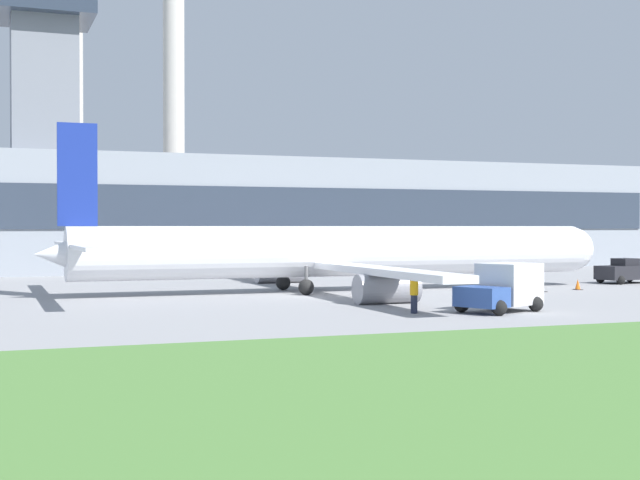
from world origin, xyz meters
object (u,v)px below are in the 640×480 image
ground_crew_person (414,294)px  pushback_tug (625,272)px  airplane (337,253)px  fuel_truck (503,288)px

ground_crew_person → pushback_tug: bearing=31.3°
airplane → pushback_tug: 21.55m
pushback_tug → fuel_truck: size_ratio=0.93×
pushback_tug → ground_crew_person: size_ratio=2.50×
fuel_truck → ground_crew_person: (-4.23, 0.63, -0.21)m
pushback_tug → fuel_truck: bearing=-142.2°
ground_crew_person → airplane: bearing=82.6°
airplane → pushback_tug: size_ratio=8.39×
airplane → ground_crew_person: size_ratio=20.99×
fuel_truck → ground_crew_person: bearing=171.5°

